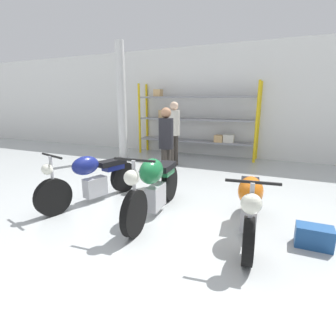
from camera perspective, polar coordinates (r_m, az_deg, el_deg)
name	(u,v)px	position (r m, az deg, el deg)	size (l,w,h in m)	color
ground_plane	(158,214)	(4.44, -2.13, -9.98)	(30.00, 30.00, 0.00)	#B2B7B7
back_wall	(228,102)	(9.07, 12.94, 13.79)	(30.00, 0.08, 3.60)	white
shelving_rack	(196,121)	(8.97, 6.21, 10.22)	(4.08, 0.63, 2.43)	yellow
support_pillar	(121,102)	(8.62, -10.09, 13.92)	(0.28, 0.28, 3.60)	silver
motorcycle_blue	(92,178)	(5.00, -16.13, -2.05)	(0.81, 2.09, 1.01)	black
motorcycle_green	(154,185)	(4.22, -3.01, -3.63)	(0.60, 2.12, 1.09)	black
motorcycle_orange	(249,204)	(3.77, 17.28, -7.49)	(0.59, 2.01, 0.99)	black
person_browsing	(174,128)	(7.52, 1.32, 8.64)	(0.40, 0.40, 1.82)	#38332D
person_near_rack	(166,140)	(5.71, -0.44, 6.05)	(0.33, 0.33, 1.70)	#38332D
toolbox	(314,237)	(3.94, 29.17, -12.90)	(0.44, 0.26, 0.28)	#1E4C8C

